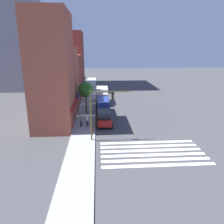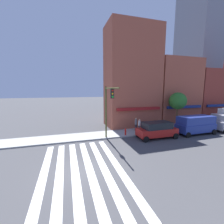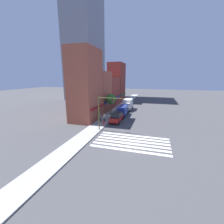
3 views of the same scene
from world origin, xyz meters
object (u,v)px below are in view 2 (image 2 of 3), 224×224
van_blue (196,124)px  pedestrian_white_shirt (139,125)px  traffic_signal (108,104)px  pedestrian_grey_coat (136,124)px  street_tree (178,101)px  fire_hydrant (125,131)px  suv_red (157,130)px

van_blue → pedestrian_white_shirt: 7.24m
traffic_signal → pedestrian_grey_coat: 6.12m
traffic_signal → street_tree: (10.89, 2.15, -0.07)m
pedestrian_grey_coat → fire_hydrant: 2.67m
pedestrian_grey_coat → pedestrian_white_shirt: bearing=-171.9°
pedestrian_white_shirt → street_tree: street_tree is taller
pedestrian_white_shirt → fire_hydrant: size_ratio=2.10×
van_blue → street_tree: street_tree is taller
suv_red → street_tree: size_ratio=0.91×
traffic_signal → suv_red: bearing=-6.4°
traffic_signal → pedestrian_white_shirt: traffic_signal is taller
fire_hydrant → street_tree: size_ratio=0.16×
suv_red → fire_hydrant: size_ratio=5.59×
pedestrian_white_shirt → suv_red: bearing=164.6°
suv_red → pedestrian_white_shirt: 2.60m
traffic_signal → van_blue: bearing=-3.2°
fire_hydrant → pedestrian_grey_coat: bearing=35.7°
suv_red → pedestrian_grey_coat: (-1.16, 3.24, 0.04)m
suv_red → van_blue: 5.76m
street_tree → pedestrian_grey_coat: bearing=176.0°
traffic_signal → street_tree: 11.10m
pedestrian_grey_coat → fire_hydrant: bearing=128.6°
traffic_signal → street_tree: traffic_signal is taller
van_blue → fire_hydrant: size_ratio=5.99×
traffic_signal → street_tree: bearing=11.2°
van_blue → fire_hydrant: bearing=168.1°
traffic_signal → pedestrian_white_shirt: bearing=20.1°
pedestrian_grey_coat → street_tree: bearing=-91.1°
suv_red → street_tree: (5.12, 2.80, 3.05)m
pedestrian_grey_coat → traffic_signal: bearing=122.2°
traffic_signal → pedestrian_grey_coat: traffic_signal is taller
van_blue → fire_hydrant: (-9.05, 1.70, -0.67)m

